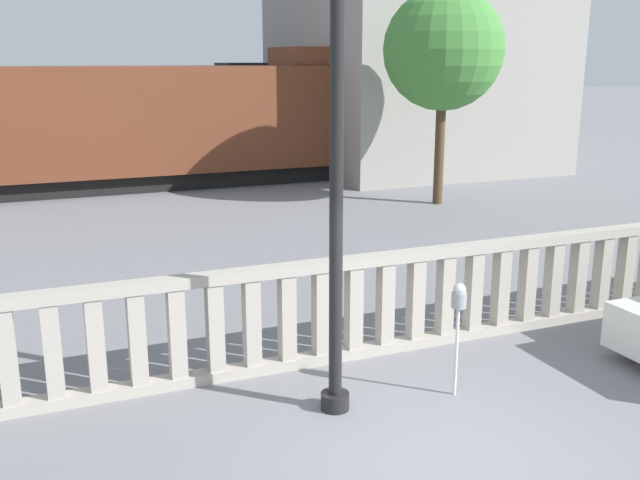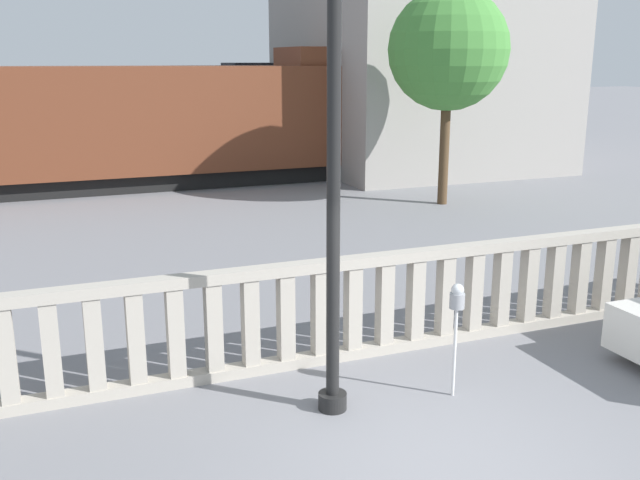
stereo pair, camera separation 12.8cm
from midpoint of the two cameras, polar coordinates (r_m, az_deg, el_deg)
The scene contains 6 objects.
ground_plane at distance 7.64m, azimuth 9.90°, elevation -17.37°, with size 160.00×160.00×0.00m, color slate.
balustrade at distance 9.60m, azimuth 1.02°, elevation -5.62°, with size 15.61×0.24×1.43m.
lamppost at distance 7.62m, azimuth 0.86°, elevation 11.30°, with size 0.36×0.36×6.54m.
parking_meter at distance 8.62m, azimuth 10.62°, elevation -5.13°, with size 0.18×0.18×1.43m.
train_near at distance 23.24m, azimuth -24.06°, elevation 8.11°, with size 23.71×3.11×4.38m.
tree_left at distance 20.16m, azimuth 9.67°, elevation 14.75°, with size 3.28×3.28×5.87m.
Camera 1 is at (-3.65, -5.42, 3.98)m, focal length 40.00 mm.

